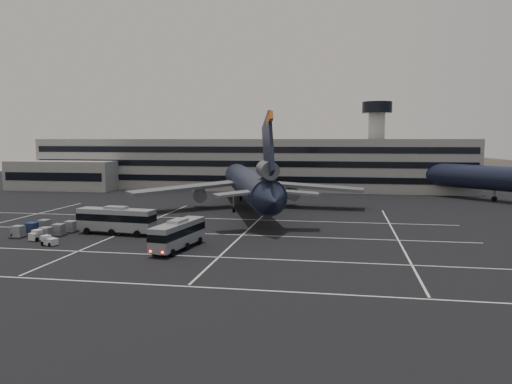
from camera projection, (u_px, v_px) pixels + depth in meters
ground at (154, 238)px, 70.71m from camera, size 260.00×260.00×0.00m
lane_markings at (162, 237)px, 71.26m from camera, size 90.00×55.62×0.01m
terminal at (238, 164)px, 140.18m from camera, size 125.00×26.00×24.00m
hills at (325, 195)px, 235.38m from camera, size 352.00×180.00×44.00m
trijet_main at (249, 184)px, 96.98m from camera, size 45.17×56.31×18.08m
trijet_far at (499, 177)px, 111.15m from camera, size 44.31×44.97×18.08m
bus_near at (178, 233)px, 62.77m from camera, size 4.11×11.13×3.84m
bus_far at (116, 219)px, 72.89m from camera, size 11.93×3.88×4.14m
tug_a at (38, 235)px, 68.77m from camera, size 2.06×2.69×1.54m
tug_b at (50, 241)px, 65.38m from camera, size 2.41×1.97×1.35m
uld_cluster at (45, 229)px, 72.61m from camera, size 7.05×8.13×1.71m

